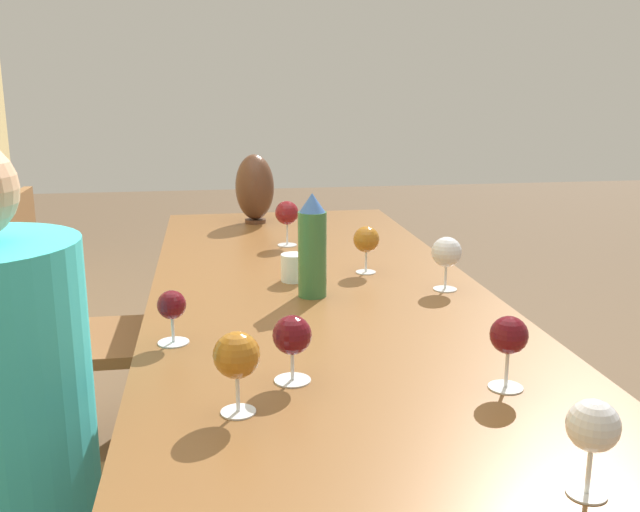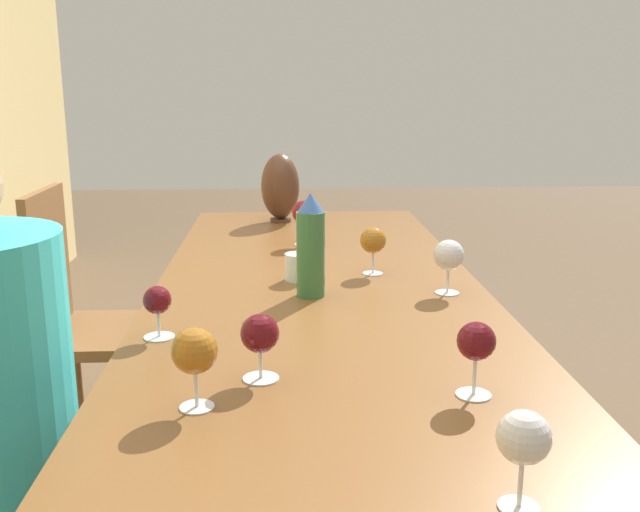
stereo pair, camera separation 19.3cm
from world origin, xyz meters
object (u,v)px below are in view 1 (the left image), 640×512
at_px(wine_glass_4, 237,356).
at_px(chair_far, 65,323).
at_px(wine_glass_2, 172,307).
at_px(wine_glass_6, 366,240).
at_px(water_bottle, 312,247).
at_px(wine_glass_5, 292,337).
at_px(wine_glass_7, 593,428).
at_px(vase, 255,188).
at_px(water_tumbler, 294,268).
at_px(wine_glass_0, 287,214).
at_px(person_near, 0,434).
at_px(wine_glass_1, 509,337).
at_px(wine_glass_3, 447,253).

xyz_separation_m(wine_glass_4, chair_far, (1.29, 0.55, -0.35)).
bearing_deg(wine_glass_2, wine_glass_6, -46.60).
xyz_separation_m(water_bottle, wine_glass_2, (-0.31, 0.35, -0.05)).
bearing_deg(wine_glass_5, wine_glass_4, 137.61).
distance_m(wine_glass_5, wine_glass_7, 0.58).
xyz_separation_m(wine_glass_2, wine_glass_4, (-0.36, -0.13, 0.02)).
relative_size(vase, wine_glass_6, 1.96).
height_order(water_tumbler, wine_glass_5, wine_glass_5).
bearing_deg(wine_glass_6, wine_glass_5, 157.70).
distance_m(wine_glass_0, person_near, 1.30).
xyz_separation_m(wine_glass_0, wine_glass_6, (-0.40, -0.19, -0.01)).
bearing_deg(water_bottle, wine_glass_1, -156.95).
bearing_deg(wine_glass_6, wine_glass_0, 25.79).
xyz_separation_m(water_tumbler, wine_glass_4, (-0.83, 0.20, 0.06)).
xyz_separation_m(water_tumbler, wine_glass_5, (-0.71, 0.09, 0.05)).
height_order(wine_glass_4, chair_far, chair_far).
xyz_separation_m(vase, wine_glass_3, (-1.05, -0.46, -0.04)).
bearing_deg(wine_glass_1, water_tumbler, 20.90).
relative_size(wine_glass_6, chair_far, 0.15).
relative_size(water_tumbler, chair_far, 0.08).
height_order(water_bottle, water_tumbler, water_bottle).
relative_size(wine_glass_2, chair_far, 0.13).
height_order(wine_glass_3, chair_far, chair_far).
relative_size(wine_glass_3, wine_glass_7, 1.05).
distance_m(wine_glass_5, chair_far, 1.39).
distance_m(wine_glass_1, wine_glass_3, 0.65).
distance_m(wine_glass_0, chair_far, 0.86).
bearing_deg(chair_far, wine_glass_6, -113.00).
xyz_separation_m(wine_glass_1, person_near, (0.17, 0.96, -0.21)).
height_order(water_tumbler, chair_far, chair_far).
xyz_separation_m(vase, wine_glass_4, (-1.72, 0.15, -0.04)).
relative_size(wine_glass_0, wine_glass_2, 1.32).
bearing_deg(water_tumbler, wine_glass_0, -3.94).
bearing_deg(wine_glass_5, vase, -1.28).
distance_m(water_bottle, water_tumbler, 0.19).
height_order(wine_glass_1, wine_glass_2, wine_glass_1).
distance_m(vase, wine_glass_5, 1.60).
bearing_deg(chair_far, wine_glass_3, -118.48).
bearing_deg(wine_glass_6, chair_far, 67.00).
height_order(wine_glass_5, wine_glass_6, wine_glass_6).
relative_size(water_bottle, person_near, 0.23).
relative_size(water_bottle, vase, 1.00).
xyz_separation_m(wine_glass_2, wine_glass_6, (0.52, -0.55, 0.02)).
relative_size(wine_glass_0, chair_far, 0.17).
height_order(wine_glass_2, chair_far, chair_far).
xyz_separation_m(wine_glass_6, chair_far, (0.41, 0.97, -0.35)).
relative_size(wine_glass_2, wine_glass_3, 0.81).
distance_m(wine_glass_2, person_near, 0.42).
bearing_deg(person_near, wine_glass_5, -97.66).
distance_m(water_bottle, wine_glass_1, 0.70).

